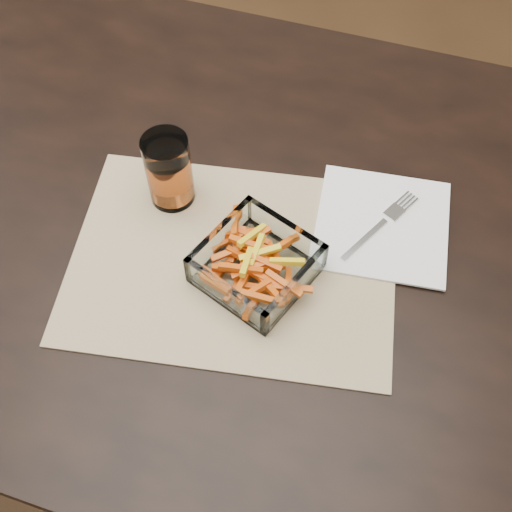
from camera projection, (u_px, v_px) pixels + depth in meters
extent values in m
plane|color=#331E0F|center=(214.00, 388.00, 1.58)|extent=(4.50, 4.50, 0.00)
cube|color=black|center=(187.00, 209.00, 0.96)|extent=(1.60, 0.90, 0.03)
cube|color=tan|center=(233.00, 261.00, 0.89)|extent=(0.50, 0.40, 0.00)
cube|color=white|center=(257.00, 272.00, 0.88)|extent=(0.18, 0.18, 0.01)
cube|color=white|center=(285.00, 233.00, 0.89)|extent=(0.13, 0.06, 0.05)
cube|color=white|center=(226.00, 296.00, 0.83)|extent=(0.13, 0.06, 0.05)
cube|color=white|center=(220.00, 239.00, 0.88)|extent=(0.06, 0.13, 0.05)
cube|color=white|center=(295.00, 289.00, 0.84)|extent=(0.06, 0.13, 0.05)
cylinder|color=white|center=(169.00, 170.00, 0.91)|extent=(0.07, 0.07, 0.12)
cylinder|color=#C3521B|center=(170.00, 176.00, 0.92)|extent=(0.06, 0.06, 0.08)
cube|color=white|center=(382.00, 224.00, 0.92)|extent=(0.21, 0.21, 0.00)
cube|color=silver|center=(364.00, 240.00, 0.91)|extent=(0.05, 0.09, 0.00)
cube|color=silver|center=(394.00, 212.00, 0.93)|extent=(0.03, 0.03, 0.00)
cube|color=silver|center=(402.00, 197.00, 0.95)|extent=(0.02, 0.03, 0.00)
cube|color=silver|center=(405.00, 200.00, 0.94)|extent=(0.02, 0.03, 0.00)
cube|color=silver|center=(408.00, 202.00, 0.94)|extent=(0.02, 0.03, 0.00)
cube|color=silver|center=(411.00, 204.00, 0.94)|extent=(0.02, 0.03, 0.00)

